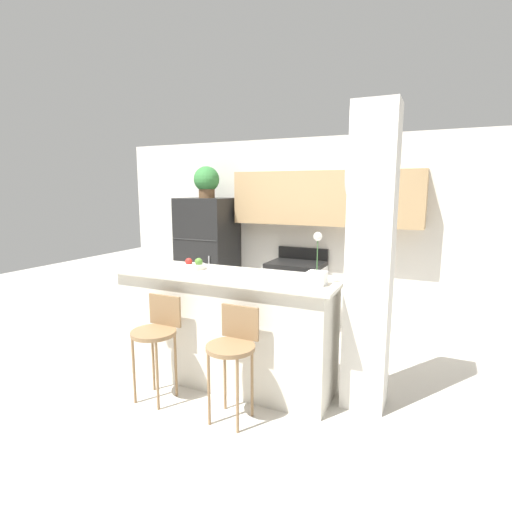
% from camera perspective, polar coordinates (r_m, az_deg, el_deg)
% --- Properties ---
extents(ground_plane, '(14.00, 14.00, 0.00)m').
position_cam_1_polar(ground_plane, '(4.14, -4.44, -17.31)').
color(ground_plane, beige).
extents(wall_back, '(5.60, 0.38, 2.55)m').
position_cam_1_polar(wall_back, '(5.48, 7.33, 5.23)').
color(wall_back, white).
rests_on(wall_back, ground_plane).
extents(pillar_right, '(0.38, 0.32, 2.55)m').
position_cam_1_polar(pillar_right, '(3.45, 15.96, -0.68)').
color(pillar_right, white).
rests_on(pillar_right, ground_plane).
extents(counter_bar, '(2.23, 0.68, 1.09)m').
position_cam_1_polar(counter_bar, '(3.93, -4.54, -10.16)').
color(counter_bar, silver).
rests_on(counter_bar, ground_plane).
extents(refrigerator, '(0.73, 0.70, 1.74)m').
position_cam_1_polar(refrigerator, '(5.85, -6.86, -0.34)').
color(refrigerator, black).
rests_on(refrigerator, ground_plane).
extents(stove_range, '(0.71, 0.59, 1.07)m').
position_cam_1_polar(stove_range, '(5.42, 5.69, -5.56)').
color(stove_range, white).
rests_on(stove_range, ground_plane).
extents(bar_stool_left, '(0.39, 0.39, 0.93)m').
position_cam_1_polar(bar_stool_left, '(3.70, -14.00, -10.54)').
color(bar_stool_left, olive).
rests_on(bar_stool_left, ground_plane).
extents(bar_stool_right, '(0.39, 0.39, 0.93)m').
position_cam_1_polar(bar_stool_right, '(3.29, -3.31, -12.83)').
color(bar_stool_right, olive).
rests_on(bar_stool_right, ground_plane).
extents(potted_plant_on_fridge, '(0.36, 0.36, 0.44)m').
position_cam_1_polar(potted_plant_on_fridge, '(5.77, -7.08, 10.59)').
color(potted_plant_on_fridge, brown).
rests_on(potted_plant_on_fridge, refrigerator).
extents(orchid_vase, '(0.15, 0.15, 0.44)m').
position_cam_1_polar(orchid_vase, '(3.33, 8.69, -2.45)').
color(orchid_vase, white).
rests_on(orchid_vase, counter_bar).
extents(fruit_bowl, '(0.23, 0.23, 0.11)m').
position_cam_1_polar(fruit_bowl, '(3.99, -8.88, -1.35)').
color(fruit_bowl, silver).
rests_on(fruit_bowl, counter_bar).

